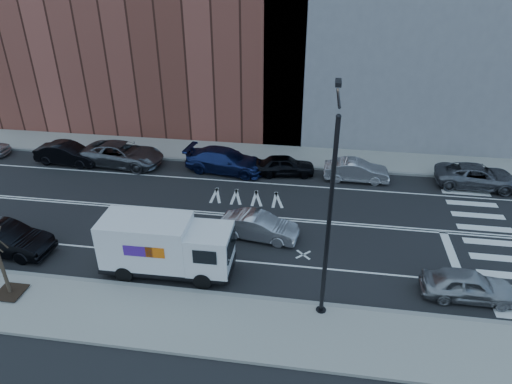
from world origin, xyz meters
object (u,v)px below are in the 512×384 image
(fedex_van, at_px, (166,246))
(near_parked_front, at_px, (468,285))
(driving_sedan, at_px, (259,226))
(far_parked_b, at_px, (68,153))

(fedex_van, xyz_separation_m, near_parked_front, (13.94, 0.19, -0.82))
(fedex_van, relative_size, near_parked_front, 1.56)
(driving_sedan, bearing_deg, fedex_van, 139.45)
(far_parked_b, distance_m, near_parked_front, 27.23)
(fedex_van, relative_size, driving_sedan, 1.50)
(far_parked_b, bearing_deg, near_parked_front, -109.17)
(fedex_van, relative_size, far_parked_b, 1.36)
(driving_sedan, bearing_deg, far_parked_b, 71.53)
(far_parked_b, bearing_deg, fedex_van, -130.58)
(far_parked_b, distance_m, driving_sedan, 16.78)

